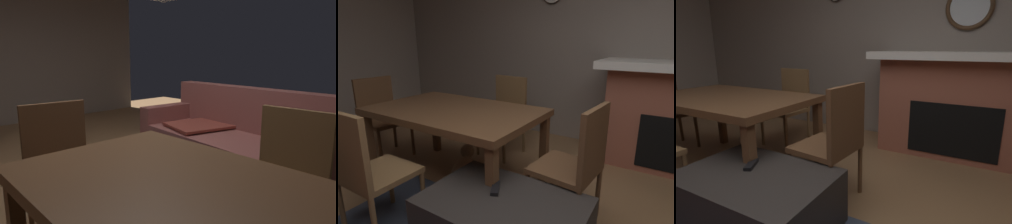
% 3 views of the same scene
% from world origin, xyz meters
% --- Properties ---
extents(floor, '(9.43, 9.43, 0.00)m').
position_xyz_m(floor, '(0.00, 0.00, 0.00)').
color(floor, olive).
extents(wall_left, '(0.12, 5.61, 2.83)m').
position_xyz_m(wall_left, '(-3.93, 0.00, 1.41)').
color(wall_left, gray).
rests_on(wall_left, ground).
extents(area_rug, '(2.60, 2.00, 0.01)m').
position_xyz_m(area_rug, '(0.41, 0.38, 0.01)').
color(area_rug, '#3D475B').
rests_on(area_rug, ground).
extents(couch, '(2.26, 1.10, 0.91)m').
position_xyz_m(couch, '(0.28, 1.08, 0.32)').
color(couch, '#8C4C47').
rests_on(couch, ground).
extents(ottoman_coffee_table, '(1.01, 0.67, 0.40)m').
position_xyz_m(ottoman_coffee_table, '(0.41, -0.24, 0.20)').
color(ottoman_coffee_table, '#2D2826').
rests_on(ottoman_coffee_table, ground).
extents(tv_remote, '(0.12, 0.16, 0.02)m').
position_xyz_m(tv_remote, '(0.51, -0.31, 0.41)').
color(tv_remote, black).
rests_on(tv_remote, ottoman_coffee_table).
extents(dining_table, '(1.58, 0.97, 0.74)m').
position_xyz_m(dining_table, '(1.30, -0.78, 0.66)').
color(dining_table, brown).
rests_on(dining_table, ground).
extents(dining_chair_west, '(0.48, 0.48, 0.93)m').
position_xyz_m(dining_chair_west, '(0.12, -0.77, 0.52)').
color(dining_chair_west, brown).
rests_on(dining_chair_west, ground).
extents(dining_chair_north, '(0.44, 0.44, 0.93)m').
position_xyz_m(dining_chair_north, '(1.30, 0.10, 0.52)').
color(dining_chair_north, brown).
rests_on(dining_chair_north, ground).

